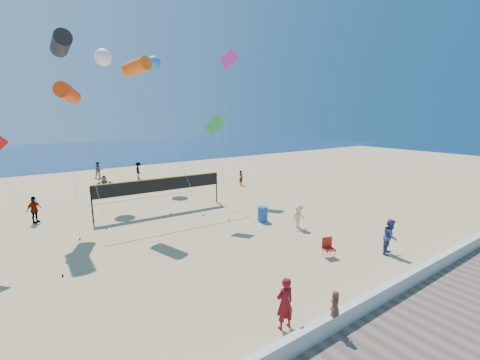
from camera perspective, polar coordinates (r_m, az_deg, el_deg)
ground at (r=14.03m, az=5.36°, el=-19.35°), size 120.00×120.00×0.00m
ocean at (r=71.87m, az=-28.87°, el=4.31°), size 140.00×50.00×0.03m
seawall at (r=12.13m, az=15.48°, el=-23.51°), size 32.00×0.30×0.60m
woman at (r=11.70m, az=7.97°, el=-20.88°), size 0.72×0.51×1.87m
toddler at (r=11.81m, az=16.58°, el=-20.32°), size 0.48×0.36×0.89m
bystander_a at (r=18.76m, az=25.16°, el=-9.09°), size 1.10×0.98×1.88m
bystander_b at (r=21.05m, az=10.38°, el=-6.42°), size 1.05×0.65×1.57m
far_person_0 at (r=25.77m, az=-32.76°, el=-4.47°), size 1.12×1.02×1.84m
far_person_1 at (r=33.02m, az=-22.96°, el=-0.65°), size 1.50×0.71×1.55m
far_person_2 at (r=33.29m, az=0.18°, el=0.37°), size 0.42×0.60×1.56m
far_person_3 at (r=40.37m, az=-23.85°, el=1.60°), size 0.97×0.78×1.91m
far_person_4 at (r=38.75m, az=-17.59°, el=1.65°), size 0.90×1.31×1.88m
camp_chair at (r=17.40m, az=15.37°, el=-11.26°), size 0.69×0.80×1.13m
trash_barrel at (r=22.18m, az=4.06°, el=-6.05°), size 0.85×0.85×1.02m
volleyball_net at (r=24.68m, az=-13.98°, el=-1.48°), size 10.18×10.04×2.60m
kite_0 at (r=23.65m, az=-28.33°, el=13.44°), size 1.85×4.84×9.19m
kite_1 at (r=24.70m, az=-29.23°, el=20.43°), size 1.65×4.54×12.32m
kite_2 at (r=23.34m, az=-17.90°, el=18.60°), size 4.28×3.48×10.89m
kite_4 at (r=22.20m, az=-4.36°, el=8.85°), size 1.38×1.77×7.28m
kite_5 at (r=30.51m, az=-1.99°, el=19.60°), size 4.47×4.33×13.06m
kite_6 at (r=31.33m, az=-23.17°, el=19.40°), size 2.80×9.72×12.71m
kite_7 at (r=35.97m, az=-15.12°, el=19.39°), size 1.65×8.56×13.11m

